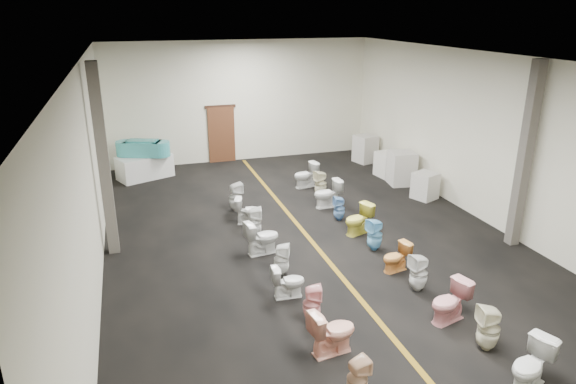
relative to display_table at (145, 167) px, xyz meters
name	(u,v)px	position (x,y,z in m)	size (l,w,h in m)	color
floor	(313,243)	(3.74, -6.71, -0.40)	(16.00, 16.00, 0.00)	black
ceiling	(316,59)	(3.74, -6.71, 4.10)	(16.00, 16.00, 0.00)	black
wall_back	(241,102)	(3.74, 1.29, 1.85)	(10.00, 10.00, 0.00)	beige
wall_left	(90,176)	(-1.26, -6.71, 1.85)	(16.00, 16.00, 0.00)	beige
wall_right	(492,141)	(8.74, -6.71, 1.85)	(16.00, 16.00, 0.00)	beige
aisle_stripe	(313,243)	(3.74, -6.71, -0.39)	(0.12, 15.60, 0.01)	#835E13
back_door	(222,135)	(2.94, 1.23, 0.65)	(1.00, 0.10, 2.10)	#562D19
door_frame	(220,106)	(2.94, 1.24, 1.72)	(1.15, 0.08, 0.10)	#331C11
column_left	(104,162)	(-1.01, -5.71, 1.85)	(0.25, 0.25, 4.50)	#59544C
column_right	(525,157)	(8.49, -8.21, 1.85)	(0.25, 0.25, 4.50)	#59544C
display_table	(145,167)	(0.00, 0.00, 0.00)	(1.78, 0.89, 0.79)	white
bathtub	(143,148)	(0.00, 0.00, 0.67)	(1.78, 1.09, 0.55)	teal
appliance_crate_a	(425,186)	(8.14, -4.72, 0.02)	(0.64, 0.64, 0.82)	beige
appliance_crate_b	(402,168)	(8.14, -3.24, 0.15)	(0.80, 0.80, 1.10)	silver
appliance_crate_c	(388,164)	(8.14, -2.33, 0.03)	(0.75, 0.75, 0.85)	silver
appliance_crate_d	(365,149)	(8.14, -0.48, 0.12)	(0.72, 0.72, 1.03)	beige
toilet_left_1	(357,379)	(2.49, -12.03, -0.05)	(0.31, 0.32, 0.70)	#DAAB86
toilet_left_2	(332,331)	(2.55, -10.89, 0.02)	(0.46, 0.81, 0.83)	#FCAF96
toilet_left_3	(312,304)	(2.54, -9.91, -0.03)	(0.33, 0.34, 0.74)	pink
toilet_left_4	(288,282)	(2.38, -8.95, -0.05)	(0.38, 0.67, 0.68)	white
toilet_left_5	(282,259)	(2.52, -8.02, -0.03)	(0.33, 0.34, 0.73)	white
toilet_left_6	(262,237)	(2.38, -6.87, 0.02)	(0.46, 0.81, 0.83)	silver
toilet_left_7	(254,222)	(2.43, -5.91, 0.00)	(0.36, 0.37, 0.80)	white
toilet_left_8	(249,211)	(2.49, -5.00, -0.03)	(0.41, 0.73, 0.74)	white
toilet_left_9	(236,197)	(2.35, -3.97, 0.02)	(0.38, 0.39, 0.84)	silver
toilet_right_1	(531,366)	(5.12, -12.62, 0.01)	(0.45, 0.79, 0.81)	white
toilet_right_2	(489,328)	(5.11, -11.61, 0.02)	(0.38, 0.39, 0.84)	beige
toilet_right_3	(450,302)	(4.98, -10.68, 0.01)	(0.45, 0.79, 0.81)	pink
toilet_right_4	(419,273)	(5.02, -9.52, 0.01)	(0.37, 0.37, 0.82)	silver
toilet_right_5	(396,257)	(5.00, -8.63, -0.06)	(0.37, 0.65, 0.66)	#E89947
toilet_right_6	(375,235)	(5.02, -7.52, 0.01)	(0.36, 0.37, 0.81)	#7AC8F1
toilet_right_7	(358,220)	(5.05, -6.53, 0.00)	(0.44, 0.78, 0.80)	#E6DC4F
toilet_right_8	(339,208)	(4.93, -5.54, -0.05)	(0.31, 0.32, 0.69)	#6E9DD2
toilet_right_9	(328,194)	(5.00, -4.50, 0.02)	(0.47, 0.82, 0.83)	white
toilet_right_10	(321,184)	(5.14, -3.56, 0.02)	(0.37, 0.38, 0.83)	beige
toilet_right_11	(306,175)	(4.98, -2.59, 0.01)	(0.46, 0.81, 0.82)	white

